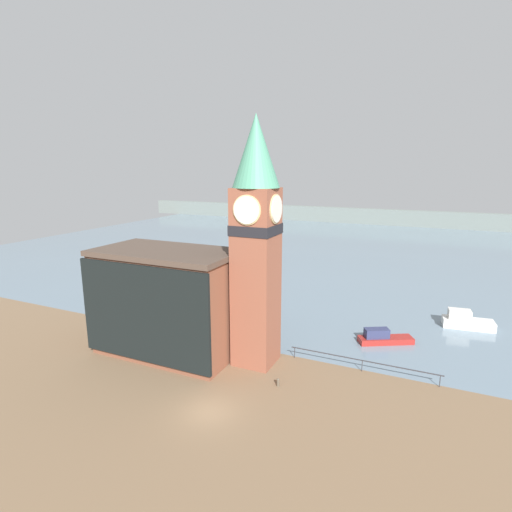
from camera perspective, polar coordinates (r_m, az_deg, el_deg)
ground_plane at (r=32.44m, az=-6.73°, el=-21.22°), size 160.00×160.00×0.00m
water at (r=96.95m, az=15.54°, el=1.32°), size 160.00×120.00×0.00m
far_shoreline at (r=135.84m, az=18.32°, el=5.28°), size 180.00×3.00×5.00m
pier_railing at (r=38.27m, az=14.95°, el=-14.33°), size 13.41×0.08×1.09m
clock_tower at (r=35.37m, az=0.01°, el=2.68°), size 4.13×4.13×22.46m
pier_building at (r=40.14m, az=-12.53°, el=-6.38°), size 13.94×7.71×10.35m
boat_near at (r=44.66m, az=17.65°, el=-11.07°), size 5.69×4.05×1.59m
boat_far at (r=52.32m, az=27.79°, el=-8.24°), size 5.61×2.65×2.06m
mooring_bollard_near at (r=35.20m, az=3.16°, el=-17.50°), size 0.26×0.26×0.70m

